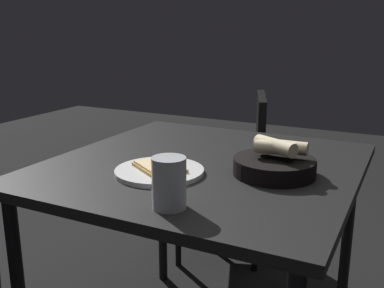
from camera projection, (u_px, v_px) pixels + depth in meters
dining_table at (204, 183)px, 1.44m from camera, size 0.96×0.93×0.75m
pizza_plate at (159, 170)px, 1.31m from camera, size 0.26×0.26×0.04m
bread_basket at (275, 163)px, 1.29m from camera, size 0.24×0.24×0.11m
beer_glass at (169, 186)px, 1.05m from camera, size 0.08×0.08×0.12m
chair_far at (235, 164)px, 2.29m from camera, size 0.56×0.56×0.84m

